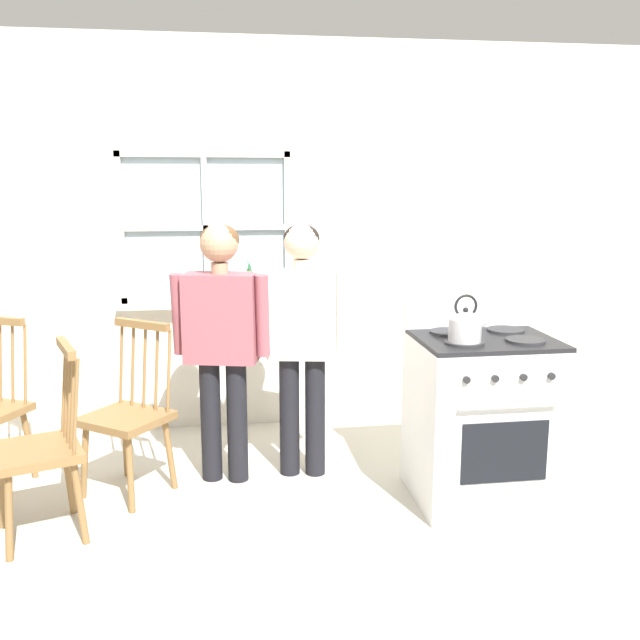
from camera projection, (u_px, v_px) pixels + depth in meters
name	position (u px, v px, depth m)	size (l,w,h in m)	color
ground_plane	(271.00, 507.00, 3.90)	(16.00, 16.00, 0.00)	#B2AD9E
wall_back	(254.00, 239.00, 4.99)	(6.40, 0.16, 2.70)	silver
chair_by_window	(128.00, 417.00, 4.01)	(0.58, 0.57, 0.98)	olive
chair_near_wall	(42.00, 451.00, 3.52)	(0.52, 0.53, 0.98)	olive
person_elderly_left	(221.00, 327.00, 4.08)	(0.57, 0.31, 1.52)	black
person_teen_center	(302.00, 326.00, 4.17)	(0.56, 0.28, 1.51)	black
stove	(482.00, 417.00, 3.93)	(0.74, 0.68, 1.08)	silver
kettle	(465.00, 325.00, 3.67)	(0.21, 0.17, 0.25)	#B7B7BC
potted_plant	(249.00, 287.00, 4.96)	(0.13, 0.13, 0.32)	beige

